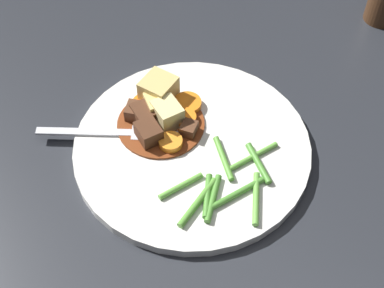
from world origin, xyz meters
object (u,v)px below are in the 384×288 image
at_px(meat_chunk_2, 135,112).
at_px(potato_chunk_0, 156,107).
at_px(carrot_slice_0, 184,119).
at_px(potato_chunk_1, 159,91).
at_px(carrot_slice_1, 143,103).
at_px(meat_chunk_3, 189,129).
at_px(carrot_slice_2, 187,104).
at_px(meat_chunk_0, 146,114).
at_px(dinner_plate, 192,147).
at_px(fork, 114,133).
at_px(carrot_slice_3, 171,143).
at_px(potato_chunk_2, 169,114).
at_px(meat_chunk_1, 149,133).

bearing_deg(meat_chunk_2, potato_chunk_0, -120.19).
distance_m(carrot_slice_0, potato_chunk_1, 0.05).
xyz_separation_m(carrot_slice_1, meat_chunk_2, (-0.01, 0.02, 0.00)).
xyz_separation_m(carrot_slice_0, meat_chunk_3, (-0.02, 0.01, 0.00)).
distance_m(carrot_slice_1, meat_chunk_3, 0.07).
height_order(carrot_slice_2, meat_chunk_2, meat_chunk_2).
bearing_deg(meat_chunk_2, meat_chunk_0, -153.50).
relative_size(dinner_plate, meat_chunk_0, 9.17).
xyz_separation_m(potato_chunk_0, fork, (0.01, 0.06, -0.01)).
bearing_deg(carrot_slice_3, carrot_slice_0, -64.87).
height_order(carrot_slice_3, meat_chunk_2, meat_chunk_2).
distance_m(potato_chunk_2, meat_chunk_3, 0.03).
bearing_deg(meat_chunk_1, dinner_plate, -139.30).
bearing_deg(meat_chunk_1, meat_chunk_3, -120.92).
bearing_deg(potato_chunk_1, carrot_slice_3, 150.91).
relative_size(carrot_slice_0, meat_chunk_1, 0.96).
relative_size(meat_chunk_3, fork, 0.15).
bearing_deg(carrot_slice_3, meat_chunk_0, -3.56).
distance_m(carrot_slice_1, meat_chunk_2, 0.02).
height_order(carrot_slice_1, potato_chunk_2, potato_chunk_2).
bearing_deg(carrot_slice_2, fork, 74.86).
height_order(carrot_slice_0, carrot_slice_3, same).
relative_size(carrot_slice_3, fork, 0.20).
relative_size(carrot_slice_1, fork, 0.18).
height_order(potato_chunk_0, meat_chunk_2, potato_chunk_0).
relative_size(dinner_plate, carrot_slice_1, 11.46).
height_order(carrot_slice_1, carrot_slice_2, same).
bearing_deg(meat_chunk_1, fork, 36.62).
bearing_deg(fork, carrot_slice_2, -105.14).
relative_size(carrot_slice_0, fork, 0.21).
distance_m(carrot_slice_2, meat_chunk_3, 0.04).
distance_m(potato_chunk_0, meat_chunk_1, 0.04).
xyz_separation_m(potato_chunk_2, fork, (0.03, 0.06, -0.01)).
relative_size(carrot_slice_0, potato_chunk_1, 0.74).
distance_m(carrot_slice_0, carrot_slice_2, 0.03).
relative_size(carrot_slice_0, meat_chunk_2, 1.23).
bearing_deg(potato_chunk_2, potato_chunk_0, 8.67).
height_order(meat_chunk_0, meat_chunk_3, meat_chunk_0).
distance_m(carrot_slice_3, meat_chunk_0, 0.05).
bearing_deg(potato_chunk_2, meat_chunk_2, 37.90).
xyz_separation_m(carrot_slice_3, potato_chunk_1, (0.07, -0.04, 0.01)).
xyz_separation_m(carrot_slice_3, fork, (0.06, 0.04, -0.00)).
distance_m(meat_chunk_2, meat_chunk_3, 0.07).
height_order(potato_chunk_2, meat_chunk_3, potato_chunk_2).
xyz_separation_m(potato_chunk_0, meat_chunk_1, (-0.03, 0.03, -0.00)).
distance_m(carrot_slice_0, fork, 0.09).
xyz_separation_m(potato_chunk_0, potato_chunk_1, (0.02, -0.02, 0.00)).
distance_m(meat_chunk_1, fork, 0.04).
xyz_separation_m(dinner_plate, carrot_slice_2, (0.05, -0.03, 0.01)).
bearing_deg(carrot_slice_1, carrot_slice_0, -158.43).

